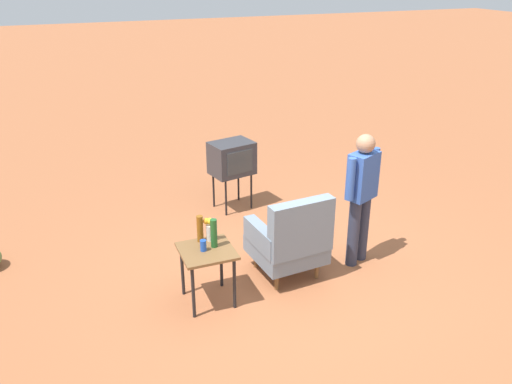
# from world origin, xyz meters

# --- Properties ---
(ground_plane) EXTENTS (60.00, 60.00, 0.00)m
(ground_plane) POSITION_xyz_m (0.00, 0.00, 0.00)
(ground_plane) COLOR #A05B38
(armchair) EXTENTS (0.83, 0.84, 1.06)m
(armchair) POSITION_xyz_m (0.15, -0.05, 0.50)
(armchair) COLOR brown
(armchair) RESTS_ON ground
(side_table) EXTENTS (0.56, 0.56, 0.64)m
(side_table) POSITION_xyz_m (1.18, 0.06, 0.54)
(side_table) COLOR black
(side_table) RESTS_ON ground
(tv_on_stand) EXTENTS (0.68, 0.56, 1.03)m
(tv_on_stand) POSITION_xyz_m (0.14, -2.11, 0.78)
(tv_on_stand) COLOR black
(tv_on_stand) RESTS_ON ground
(person_standing) EXTENTS (0.53, 0.35, 1.64)m
(person_standing) POSITION_xyz_m (-0.77, -0.07, 0.94)
(person_standing) COLOR #2D3347
(person_standing) RESTS_ON ground
(soda_can_blue) EXTENTS (0.07, 0.07, 0.12)m
(soda_can_blue) POSITION_xyz_m (1.21, 0.06, 0.70)
(soda_can_blue) COLOR blue
(soda_can_blue) RESTS_ON side_table
(bottle_tall_amber) EXTENTS (0.07, 0.07, 0.30)m
(bottle_tall_amber) POSITION_xyz_m (1.18, -0.15, 0.79)
(bottle_tall_amber) COLOR brown
(bottle_tall_amber) RESTS_ON side_table
(bottle_wine_green) EXTENTS (0.07, 0.07, 0.32)m
(bottle_wine_green) POSITION_xyz_m (1.08, 0.02, 0.80)
(bottle_wine_green) COLOR #1E5623
(bottle_wine_green) RESTS_ON side_table
(flower_vase) EXTENTS (0.14, 0.10, 0.27)m
(flower_vase) POSITION_xyz_m (1.07, -0.13, 0.79)
(flower_vase) COLOR silver
(flower_vase) RESTS_ON side_table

